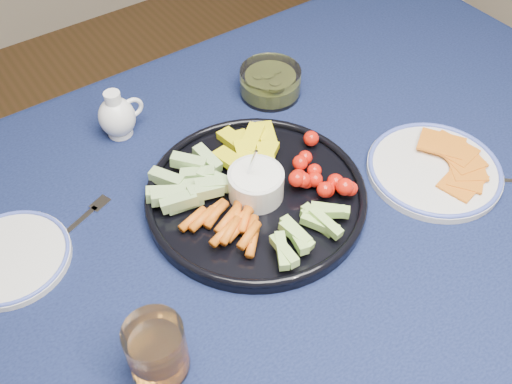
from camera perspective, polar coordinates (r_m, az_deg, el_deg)
dining_table at (r=0.96m, az=0.08°, el=-8.92°), size 1.67×1.07×0.75m
crudite_platter at (r=0.93m, az=-0.16°, el=-0.04°), size 0.36×0.36×0.12m
creamer_pitcher at (r=1.07m, az=-13.68°, el=7.38°), size 0.09×0.07×0.09m
pickle_bowl at (r=1.14m, az=1.43°, el=10.82°), size 0.12×0.12×0.06m
cheese_plate at (r=1.03m, az=17.43°, el=2.31°), size 0.23×0.23×0.03m
juice_tumbler at (r=0.76m, az=-9.83°, el=-15.44°), size 0.08×0.08×0.09m
fork_left at (r=0.96m, az=-17.33°, el=-2.95°), size 0.15×0.07×0.00m
fork_right at (r=1.06m, az=23.05°, el=1.05°), size 0.12×0.10×0.00m
side_plate_extra at (r=0.94m, az=-23.36°, el=-6.03°), size 0.18×0.18×0.01m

